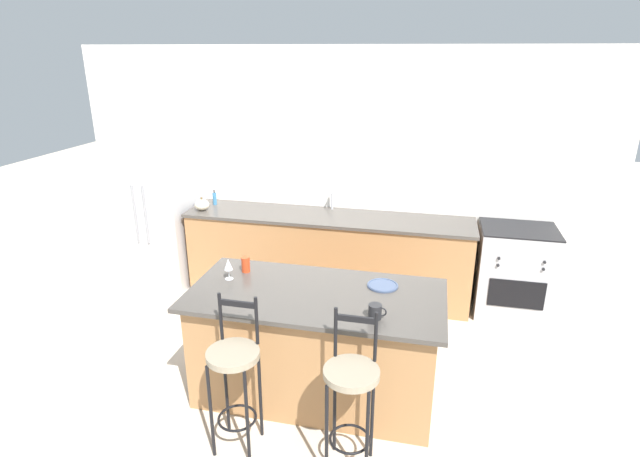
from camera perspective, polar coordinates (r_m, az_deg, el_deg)
The scene contains 15 objects.
ground_plane at distance 5.49m, azimuth 0.01°, elevation -9.04°, with size 18.00×18.00×0.00m, color beige.
wall_back at distance 5.66m, azimuth 1.65°, elevation 6.53°, with size 6.00×0.07×2.70m.
back_counter at distance 5.63m, azimuth 0.89°, elevation -2.98°, with size 3.15×0.70×0.94m.
sink_faucet at distance 5.61m, azimuth 1.37°, elevation 3.52°, with size 0.02×0.13×0.22m.
kitchen_island at distance 4.05m, azimuth -0.47°, elevation -13.02°, with size 1.95×0.96×0.90m.
refrigerator at distance 6.15m, azimuth -17.85°, elevation 1.90°, with size 0.79×0.79×1.72m.
oven_range at distance 5.60m, azimuth 21.28°, elevation -4.52°, with size 0.75×0.63×0.94m.
bar_stool_near at distance 3.53m, azimuth -9.75°, elevation -15.67°, with size 0.36×0.36×1.12m.
bar_stool_far at distance 3.33m, azimuth 3.58°, elevation -17.86°, with size 0.36×0.36×1.12m.
dinner_plate at distance 3.96m, azimuth 7.17°, elevation -6.45°, with size 0.24×0.24×0.02m.
wine_glass at distance 4.07m, azimuth -10.44°, elevation -4.11°, with size 0.07×0.07×0.18m.
coffee_mug at distance 3.50m, azimuth 6.35°, elevation -9.40°, with size 0.13×0.09×0.10m.
tumbler_cup at distance 4.20m, azimuth -8.49°, elevation -4.09°, with size 0.07×0.07×0.13m.
pumpkin_decoration at distance 5.77m, azimuth -13.34°, elevation 2.65°, with size 0.16×0.16×0.15m.
soap_bottle at distance 5.94m, azimuth -11.95°, elevation 3.37°, with size 0.04×0.04×0.18m.
Camera 1 is at (1.08, -4.69, 2.65)m, focal length 28.00 mm.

